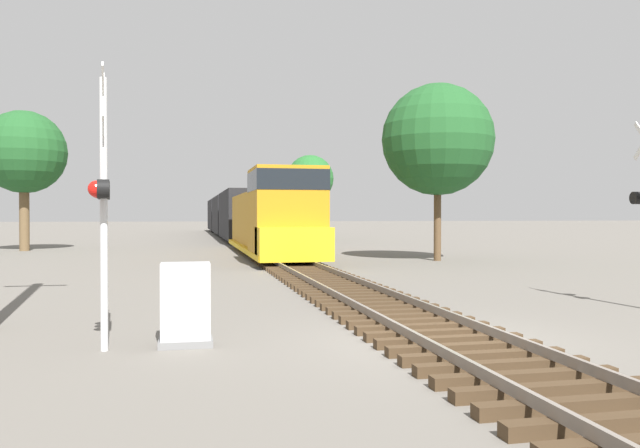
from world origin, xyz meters
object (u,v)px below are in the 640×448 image
(freight_train, at_px, (235,216))
(crossing_signal_near, at_px, (102,194))
(relay_cabinet, at_px, (185,305))
(tree_far_right, at_px, (438,140))
(tree_deep_background, at_px, (310,179))
(tree_mid_background, at_px, (24,153))

(freight_train, distance_m, crossing_signal_near, 46.36)
(relay_cabinet, distance_m, tree_far_right, 21.54)
(tree_far_right, height_order, tree_deep_background, tree_far_right)
(crossing_signal_near, xyz_separation_m, tree_deep_background, (12.21, 44.43, 2.88))
(relay_cabinet, distance_m, tree_mid_background, 32.17)
(freight_train, distance_m, relay_cabinet, 46.14)
(freight_train, relative_size, relay_cabinet, 45.84)
(freight_train, xyz_separation_m, relay_cabinet, (-4.33, -45.91, -1.37))
(freight_train, relative_size, crossing_signal_near, 14.00)
(relay_cabinet, xyz_separation_m, tree_deep_background, (10.90, 44.32, 4.73))
(tree_deep_background, bearing_deg, tree_far_right, -88.16)
(freight_train, relative_size, tree_mid_background, 7.49)
(relay_cabinet, relative_size, tree_mid_background, 0.16)
(crossing_signal_near, distance_m, relay_cabinet, 2.27)
(tree_mid_background, relative_size, tree_deep_background, 1.13)
(freight_train, height_order, tree_far_right, tree_far_right)
(relay_cabinet, distance_m, tree_deep_background, 45.89)
(freight_train, xyz_separation_m, crossing_signal_near, (-5.64, -46.02, 0.48))
(freight_train, bearing_deg, tree_deep_background, -13.61)
(tree_far_right, distance_m, tree_mid_background, 25.01)
(crossing_signal_near, xyz_separation_m, tree_mid_background, (-8.34, 30.33, 3.44))
(tree_far_right, bearing_deg, tree_deep_background, 91.84)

